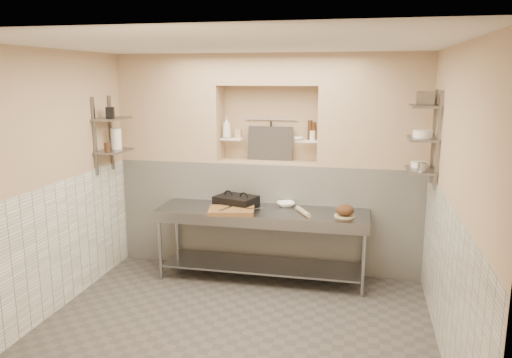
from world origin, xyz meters
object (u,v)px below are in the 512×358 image
(cutting_board, at_px, (231,211))
(bread_loaf, at_px, (345,210))
(bowl_alcove, at_px, (299,139))
(rolling_pin, at_px, (303,212))
(panini_press, at_px, (236,201))
(mixing_bowl, at_px, (286,204))
(jug_left, at_px, (116,139))
(prep_table, at_px, (262,230))
(bottle_soap, at_px, (227,128))

(cutting_board, xyz_separation_m, bread_loaf, (1.35, 0.12, 0.05))
(cutting_board, distance_m, bowl_alcove, 1.28)
(rolling_pin, bearing_deg, panini_press, 168.81)
(mixing_bowl, relative_size, bread_loaf, 1.07)
(jug_left, bearing_deg, rolling_pin, 0.05)
(prep_table, bearing_deg, jug_left, -178.20)
(prep_table, height_order, bottle_soap, bottle_soap)
(panini_press, xyz_separation_m, bread_loaf, (1.36, -0.18, 0.01))
(cutting_board, xyz_separation_m, mixing_bowl, (0.60, 0.43, 0.00))
(rolling_pin, distance_m, jug_left, 2.52)
(prep_table, xyz_separation_m, jug_left, (-1.87, -0.06, 1.10))
(rolling_pin, distance_m, bowl_alcove, 1.00)
(panini_press, bearing_deg, mixing_bowl, 30.94)
(prep_table, xyz_separation_m, bowl_alcove, (0.37, 0.51, 1.09))
(prep_table, distance_m, jug_left, 2.17)
(prep_table, relative_size, rolling_pin, 6.90)
(panini_press, bearing_deg, prep_table, 0.71)
(mixing_bowl, bearing_deg, jug_left, -171.73)
(mixing_bowl, xyz_separation_m, bottle_soap, (-0.84, 0.27, 0.93))
(panini_press, bearing_deg, bottle_soap, 137.53)
(mixing_bowl, height_order, rolling_pin, rolling_pin)
(panini_press, height_order, mixing_bowl, panini_press)
(prep_table, xyz_separation_m, bottle_soap, (-0.58, 0.52, 1.21))
(panini_press, xyz_separation_m, rolling_pin, (0.87, -0.17, -0.04))
(bread_loaf, height_order, bottle_soap, bottle_soap)
(bowl_alcove, bearing_deg, prep_table, -125.81)
(bottle_soap, bearing_deg, bread_loaf, -20.20)
(bread_loaf, xyz_separation_m, bottle_soap, (-1.59, 0.58, 0.88))
(panini_press, distance_m, rolling_pin, 0.89)
(prep_table, relative_size, bread_loaf, 12.18)
(cutting_board, xyz_separation_m, rolling_pin, (0.85, 0.12, 0.00))
(rolling_pin, distance_m, bread_loaf, 0.49)
(cutting_board, bearing_deg, bottle_soap, 109.01)
(bread_loaf, relative_size, bottle_soap, 0.76)
(cutting_board, xyz_separation_m, bottle_soap, (-0.24, 0.70, 0.93))
(bread_loaf, bearing_deg, prep_table, 176.47)
(panini_press, height_order, bowl_alcove, bowl_alcove)
(panini_press, height_order, rolling_pin, panini_press)
(cutting_board, height_order, jug_left, jug_left)
(panini_press, relative_size, cutting_board, 1.07)
(prep_table, xyz_separation_m, panini_press, (-0.36, 0.12, 0.32))
(cutting_board, bearing_deg, mixing_bowl, 35.58)
(panini_press, distance_m, bread_loaf, 1.37)
(rolling_pin, bearing_deg, bottle_soap, 152.17)
(mixing_bowl, distance_m, jug_left, 2.30)
(prep_table, relative_size, cutting_board, 4.77)
(prep_table, height_order, bread_loaf, bread_loaf)
(mixing_bowl, relative_size, bowl_alcove, 1.79)
(bottle_soap, xyz_separation_m, jug_left, (-1.29, -0.58, -0.11))
(mixing_bowl, height_order, jug_left, jug_left)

